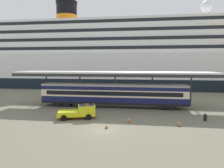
{
  "coord_description": "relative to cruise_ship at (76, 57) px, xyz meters",
  "views": [
    {
      "loc": [
        4.35,
        -22.67,
        7.67
      ],
      "look_at": [
        -0.17,
        8.99,
        4.5
      ],
      "focal_mm": 32.85,
      "sensor_mm": 36.0,
      "label": 1
    }
  ],
  "objects": [
    {
      "name": "traffic_cone_mid",
      "position": [
        27.65,
        -45.32,
        -9.55
      ],
      "size": [
        0.36,
        0.36,
        0.73
      ],
      "color": "black",
      "rests_on": "ground"
    },
    {
      "name": "traffic_cone_far",
      "position": [
        21.42,
        -44.38,
        -9.52
      ],
      "size": [
        0.36,
        0.36,
        0.77
      ],
      "color": "black",
      "rests_on": "ground"
    },
    {
      "name": "ground_plane",
      "position": [
        18.57,
        -48.18,
        -9.9
      ],
      "size": [
        400.0,
        400.0,
        0.0
      ],
      "primitive_type": "plane",
      "color": "#6C6A57"
    },
    {
      "name": "traffic_cone_near",
      "position": [
        18.88,
        -47.36,
        -9.58
      ],
      "size": [
        0.36,
        0.36,
        0.66
      ],
      "color": "black",
      "rests_on": "ground"
    },
    {
      "name": "service_truck",
      "position": [
        14.46,
        -43.5,
        -8.91
      ],
      "size": [
        5.57,
        3.47,
        2.02
      ],
      "color": "yellow",
      "rests_on": "ground"
    },
    {
      "name": "platform_canopy",
      "position": [
        17.99,
        -34.92,
        -3.91
      ],
      "size": [
        34.91,
        6.32,
        6.26
      ],
      "color": "silver",
      "rests_on": "ground"
    },
    {
      "name": "cruise_ship",
      "position": [
        0.0,
        0.0,
        0.0
      ],
      "size": [
        154.18,
        26.32,
        29.29
      ],
      "color": "black",
      "rests_on": "ground"
    },
    {
      "name": "train_carriage",
      "position": [
        17.99,
        -35.36,
        -7.59
      ],
      "size": [
        25.5,
        2.81,
        4.11
      ],
      "color": "black",
      "rests_on": "ground"
    },
    {
      "name": "quay_bollard",
      "position": [
        31.55,
        -42.37,
        -9.39
      ],
      "size": [
        0.48,
        0.48,
        0.96
      ],
      "color": "black",
      "rests_on": "ground"
    }
  ]
}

